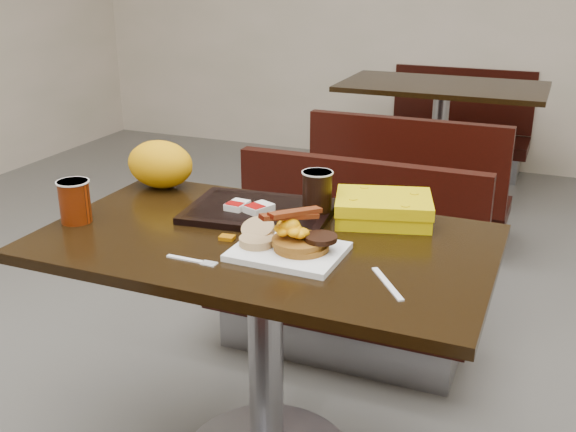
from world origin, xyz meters
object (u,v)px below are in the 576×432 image
at_px(bench_far_n, 457,124).
at_px(bench_far_s, 413,179).
at_px(coffee_cup_far, 317,191).
at_px(tray, 260,211).
at_px(paper_bag, 160,164).
at_px(fork, 185,259).
at_px(coffee_cup_near, 75,202).
at_px(pancake_stack, 301,244).
at_px(knife, 387,284).
at_px(platter, 288,252).
at_px(bench_near_n, 342,267).
at_px(table_far, 438,145).
at_px(hashbrown_sleeve_left, 237,205).
at_px(hashbrown_sleeve_right, 259,208).
at_px(clamshell, 383,209).
at_px(table_near, 266,359).

bearing_deg(bench_far_n, bench_far_s, -90.00).
bearing_deg(bench_far_s, coffee_cup_far, -87.48).
height_order(tray, paper_bag, paper_bag).
bearing_deg(fork, coffee_cup_near, 166.03).
xyz_separation_m(pancake_stack, knife, (0.24, -0.08, -0.03)).
bearing_deg(platter, tray, 129.75).
bearing_deg(bench_near_n, table_far, 90.00).
xyz_separation_m(tray, hashbrown_sleeve_left, (-0.06, -0.03, 0.02)).
relative_size(bench_far_s, hashbrown_sleeve_left, 14.22).
height_order(table_far, tray, tray).
height_order(coffee_cup_far, paper_bag, paper_bag).
xyz_separation_m(pancake_stack, hashbrown_sleeve_right, (-0.21, 0.20, -0.00)).
bearing_deg(clamshell, pancake_stack, -127.83).
bearing_deg(fork, table_near, 59.79).
relative_size(bench_far_n, pancake_stack, 7.19).
bearing_deg(paper_bag, clamshell, -1.83).
relative_size(pancake_stack, knife, 0.82).
distance_m(bench_near_n, bench_far_n, 2.60).
distance_m(bench_near_n, coffee_cup_far, 0.69).
distance_m(pancake_stack, tray, 0.31).
bearing_deg(hashbrown_sleeve_left, coffee_cup_far, 23.09).
xyz_separation_m(table_far, hashbrown_sleeve_right, (-0.08, -2.47, 0.40)).
bearing_deg(coffee_cup_far, clamshell, 12.45).
bearing_deg(coffee_cup_far, bench_near_n, 98.56).
distance_m(coffee_cup_near, coffee_cup_far, 0.68).
distance_m(bench_near_n, paper_bag, 0.80).
bearing_deg(clamshell, bench_far_n, 79.26).
bearing_deg(fork, bench_far_n, 88.87).
height_order(table_near, pancake_stack, pancake_stack).
bearing_deg(knife, bench_near_n, 168.39).
distance_m(bench_far_s, bench_far_n, 1.40).
height_order(pancake_stack, coffee_cup_far, coffee_cup_far).
distance_m(table_far, hashbrown_sleeve_right, 2.50).
xyz_separation_m(table_far, pancake_stack, (0.13, -2.67, 0.41)).
bearing_deg(bench_far_s, paper_bag, -106.69).
height_order(coffee_cup_near, coffee_cup_far, coffee_cup_far).
bearing_deg(bench_far_s, clamshell, -81.10).
height_order(knife, hashbrown_sleeve_left, hashbrown_sleeve_left).
bearing_deg(pancake_stack, bench_near_n, 99.80).
height_order(bench_far_n, knife, knife).
height_order(knife, tray, tray).
relative_size(coffee_cup_near, hashbrown_sleeve_left, 1.71).
bearing_deg(bench_near_n, pancake_stack, -80.20).
relative_size(table_near, platter, 4.43).
height_order(bench_far_s, paper_bag, paper_bag).
distance_m(table_near, coffee_cup_near, 0.70).
xyz_separation_m(fork, paper_bag, (-0.37, 0.47, 0.07)).
height_order(fork, knife, same).
bearing_deg(paper_bag, bench_far_s, 73.31).
bearing_deg(coffee_cup_far, bench_far_n, 91.38).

